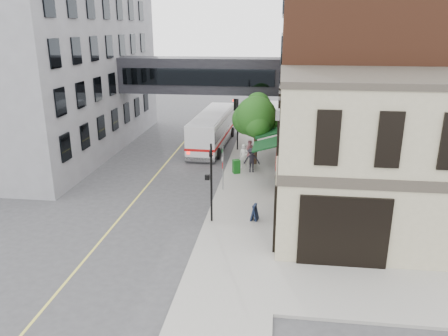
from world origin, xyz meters
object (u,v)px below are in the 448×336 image
(bus, at_px, (213,128))
(sandwich_board, at_px, (255,212))
(pedestrian_a, at_px, (244,156))
(pedestrian_c, at_px, (252,160))
(pedestrian_b, at_px, (250,151))
(newspaper_box, at_px, (236,166))

(bus, bearing_deg, sandwich_board, -73.31)
(pedestrian_a, height_order, pedestrian_c, same)
(pedestrian_b, relative_size, newspaper_box, 1.68)
(bus, distance_m, pedestrian_b, 6.11)
(bus, bearing_deg, pedestrian_b, -51.41)
(pedestrian_a, distance_m, pedestrian_c, 1.09)
(bus, relative_size, pedestrian_b, 6.62)
(pedestrian_b, bearing_deg, sandwich_board, -79.61)
(pedestrian_a, relative_size, sandwich_board, 1.99)
(pedestrian_c, height_order, sandwich_board, pedestrian_c)
(pedestrian_b, bearing_deg, bus, 133.78)
(pedestrian_a, height_order, pedestrian_b, pedestrian_a)
(pedestrian_c, xyz_separation_m, newspaper_box, (-1.11, -0.38, -0.43))
(pedestrian_c, distance_m, sandwich_board, 8.55)
(pedestrian_c, bearing_deg, bus, 112.09)
(newspaper_box, bearing_deg, sandwich_board, -100.01)
(newspaper_box, bearing_deg, pedestrian_b, 52.88)
(newspaper_box, distance_m, sandwich_board, 8.33)
(pedestrian_b, xyz_separation_m, sandwich_board, (1.03, -11.31, -0.39))
(sandwich_board, bearing_deg, pedestrian_c, 108.77)
(bus, xyz_separation_m, pedestrian_a, (3.41, -6.69, -0.62))
(bus, xyz_separation_m, pedestrian_b, (3.79, -4.75, -0.69))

